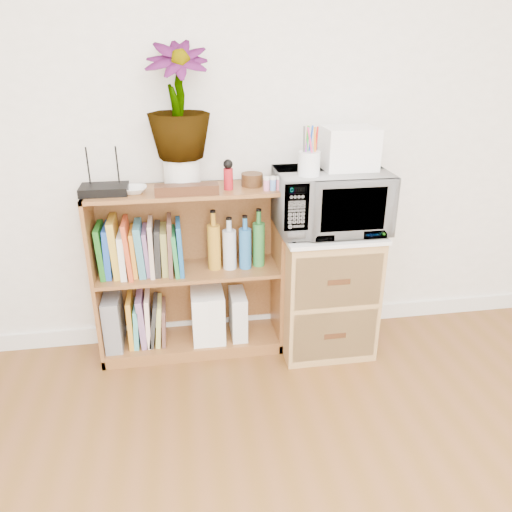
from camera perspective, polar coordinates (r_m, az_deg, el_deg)
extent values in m
cube|color=white|center=(3.10, -0.77, -7.59)|extent=(4.00, 0.02, 0.10)
cube|color=brown|center=(2.75, -7.63, -2.00)|extent=(1.00, 0.30, 0.95)
cube|color=#9E7542|center=(2.85, 7.86, -3.88)|extent=(0.50, 0.45, 0.70)
imported|color=silver|center=(2.64, 8.55, 6.25)|extent=(0.57, 0.39, 0.32)
cylinder|color=white|center=(2.48, 6.08, 10.46)|extent=(0.11, 0.11, 0.12)
cube|color=white|center=(2.64, 10.57, 12.04)|extent=(0.27, 0.22, 0.21)
cube|color=black|center=(2.58, -16.96, 7.27)|extent=(0.23, 0.16, 0.04)
imported|color=white|center=(2.56, -13.80, 7.35)|extent=(0.13, 0.13, 0.03)
cylinder|color=silver|center=(2.58, -8.44, 9.33)|extent=(0.18, 0.18, 0.15)
imported|color=#2D6D2B|center=(2.52, -8.93, 17.05)|extent=(0.30, 0.30, 0.54)
cube|color=#321A0D|center=(2.48, -7.92, 7.52)|extent=(0.31, 0.08, 0.05)
cylinder|color=#A4141D|center=(2.54, -3.18, 8.78)|extent=(0.05, 0.05, 0.11)
cylinder|color=#341D0E|center=(2.61, -0.46, 8.72)|extent=(0.11, 0.11, 0.07)
cube|color=pink|center=(2.53, 1.95, 8.14)|extent=(0.11, 0.04, 0.06)
cube|color=slate|center=(2.89, -15.95, -7.07)|extent=(0.09, 0.24, 0.30)
cube|color=white|center=(2.86, -6.41, -6.74)|extent=(0.09, 0.23, 0.29)
cube|color=white|center=(2.86, -4.67, -6.58)|extent=(0.09, 0.24, 0.29)
cube|color=silver|center=(2.88, -2.08, -6.62)|extent=(0.08, 0.21, 0.27)
cube|color=#1D661B|center=(2.71, -17.26, 0.52)|extent=(0.04, 0.20, 0.28)
cube|color=#1C48AD|center=(2.71, -16.56, 0.51)|extent=(0.04, 0.20, 0.27)
cube|color=gold|center=(2.70, -15.81, 0.95)|extent=(0.05, 0.20, 0.31)
cube|color=silver|center=(2.71, -14.94, 0.30)|extent=(0.03, 0.20, 0.24)
cube|color=#CC4723|center=(2.69, -14.36, 1.01)|extent=(0.04, 0.20, 0.31)
cube|color=orange|center=(2.70, -13.75, 0.43)|extent=(0.03, 0.20, 0.24)
cube|color=teal|center=(2.69, -13.08, 0.81)|extent=(0.05, 0.20, 0.28)
cube|color=#8A5E8E|center=(2.69, -12.36, 0.52)|extent=(0.03, 0.20, 0.24)
cube|color=#CAAE9D|center=(2.68, -11.84, 1.03)|extent=(0.03, 0.20, 0.29)
cube|color=black|center=(2.69, -11.17, 0.75)|extent=(0.04, 0.20, 0.26)
cube|color=olive|center=(2.69, -10.43, 0.66)|extent=(0.04, 0.20, 0.24)
cube|color=brown|center=(2.68, -9.81, 1.28)|extent=(0.03, 0.20, 0.30)
cube|color=#217E3E|center=(2.69, -9.21, 0.65)|extent=(0.03, 0.20, 0.24)
cube|color=#17538F|center=(2.68, -8.69, 1.12)|extent=(0.03, 0.20, 0.28)
cylinder|color=#B78122|center=(2.68, -4.84, 1.78)|extent=(0.07, 0.07, 0.32)
cylinder|color=silver|center=(2.69, -3.09, 1.48)|extent=(0.07, 0.07, 0.28)
cylinder|color=#266CB2|center=(2.70, -1.31, 1.66)|extent=(0.07, 0.07, 0.29)
cylinder|color=#2E7E37|center=(2.71, 0.31, 2.01)|extent=(0.07, 0.07, 0.31)
cylinder|color=gold|center=(2.72, 1.93, 1.92)|extent=(0.07, 0.07, 0.29)
cylinder|color=silver|center=(2.74, 3.59, 1.75)|extent=(0.06, 0.06, 0.27)
cube|color=orange|center=(2.88, -14.10, -7.11)|extent=(0.03, 0.19, 0.29)
cube|color=#46A9A6|center=(2.89, -13.47, -7.54)|extent=(0.04, 0.19, 0.23)
cube|color=#876091|center=(2.88, -12.86, -6.99)|extent=(0.05, 0.19, 0.29)
cube|color=#FED9C5|center=(2.87, -12.21, -6.96)|extent=(0.03, 0.19, 0.29)
cube|color=#292929|center=(2.88, -11.63, -7.21)|extent=(0.06, 0.19, 0.26)
cube|color=#BDBC57|center=(2.88, -11.05, -7.26)|extent=(0.05, 0.19, 0.25)
cube|color=brown|center=(2.89, -10.49, -7.44)|extent=(0.03, 0.19, 0.23)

